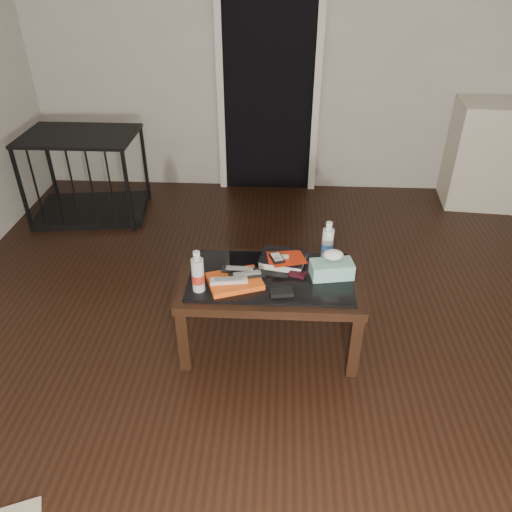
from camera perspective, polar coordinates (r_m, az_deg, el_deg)
The scene contains 17 objects.
ground at distance 2.86m, azimuth 7.85°, elevation -13.54°, with size 5.00×5.00×0.00m, color black.
room_shell at distance 2.03m, azimuth 11.46°, elevation 19.94°, with size 5.00×5.00×5.00m.
doorway at distance 4.55m, azimuth 1.46°, elevation 19.77°, with size 0.90×0.08×2.07m.
coffee_table at distance 2.80m, azimuth 1.67°, elevation -3.36°, with size 1.00×0.60×0.46m.
pet_crate at distance 4.51m, azimuth -18.54°, elevation 7.26°, with size 0.97×0.72×0.71m.
magazines at distance 2.70m, azimuth -2.45°, elevation -2.89°, with size 0.28×0.21×0.03m, color #E65115.
remote_silver at distance 2.66m, azimuth -3.13°, elevation -2.78°, with size 0.20×0.05×0.02m, color silver.
remote_black_front at distance 2.70m, azimuth -1.03°, elevation -2.15°, with size 0.20×0.05×0.02m, color black.
remote_black_back at distance 2.74m, azimuth -1.88°, elevation -1.57°, with size 0.20×0.05×0.02m, color black.
textbook at distance 2.87m, azimuth 3.10°, elevation -0.37°, with size 0.25×0.20×0.05m, color black.
dvd_mailers at distance 2.84m, azimuth 3.26°, elevation -0.14°, with size 0.19×0.14×0.01m, color red.
ipod at distance 2.81m, azimuth 2.41°, elevation -0.20°, with size 0.06×0.10×0.02m, color black.
flip_phone at distance 2.77m, azimuth 4.78°, elevation -2.08°, with size 0.09×0.05×0.02m, color black.
wallet at distance 2.63m, azimuth 2.95°, elevation -4.16°, with size 0.12×0.07×0.02m, color black.
water_bottle_left at distance 2.61m, azimuth -6.68°, elevation -1.73°, with size 0.07×0.07×0.24m, color silver.
water_bottle_right at distance 2.88m, azimuth 8.21°, elevation 1.76°, with size 0.07×0.07×0.24m, color silver.
tissue_box at distance 2.77m, azimuth 8.64°, elevation -1.52°, with size 0.23×0.12×0.09m, color teal.
Camera 1 is at (-0.28, -1.96, 2.05)m, focal length 35.00 mm.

